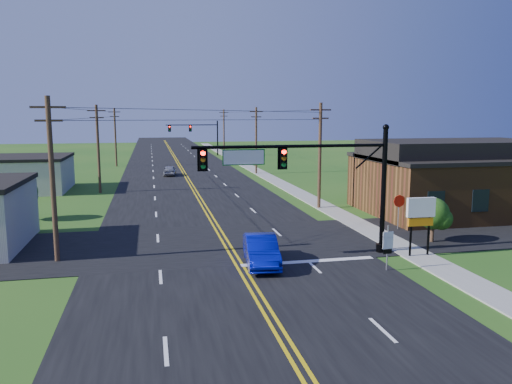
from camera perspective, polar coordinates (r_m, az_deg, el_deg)
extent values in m
plane|color=#1C4C15|center=(20.41, 1.20, -14.28)|extent=(260.00, 260.00, 0.00)
cube|color=black|center=(68.87, -8.33, 2.09)|extent=(16.00, 220.00, 0.04)
cube|color=black|center=(31.61, -3.79, -5.82)|extent=(70.00, 10.00, 0.04)
cube|color=gray|center=(60.65, 2.24, 1.29)|extent=(2.00, 160.00, 0.08)
cylinder|color=black|center=(29.69, 14.35, 0.02)|extent=(0.28, 0.28, 7.20)
cylinder|color=black|center=(30.37, 14.11, -6.24)|extent=(0.60, 0.60, 0.50)
sphere|color=black|center=(29.37, 14.63, 7.17)|extent=(0.36, 0.36, 0.36)
cylinder|color=black|center=(27.41, 4.16, 5.23)|extent=(11.00, 0.18, 0.18)
cube|color=#055F19|center=(26.82, -1.42, 4.00)|extent=(2.30, 0.06, 0.85)
cylinder|color=black|center=(99.24, -4.42, 6.28)|extent=(0.28, 0.28, 7.20)
cylinder|color=black|center=(99.45, -4.40, 4.35)|extent=(0.60, 0.60, 0.50)
sphere|color=black|center=(99.15, -4.45, 8.41)|extent=(0.36, 0.36, 0.36)
cylinder|color=black|center=(98.63, -7.34, 7.61)|extent=(10.00, 0.18, 0.18)
cube|color=#055F19|center=(98.43, -9.21, 7.25)|extent=(2.30, 0.06, 0.85)
cube|color=brown|center=(44.05, 21.63, 0.64)|extent=(14.00, 11.00, 4.40)
cube|color=black|center=(43.80, 21.81, 3.68)|extent=(14.20, 11.20, 0.30)
cube|color=beige|center=(58.50, -26.47, 1.72)|extent=(12.00, 9.00, 3.40)
cube|color=black|center=(58.33, -26.60, 3.53)|extent=(12.20, 9.20, 0.30)
cylinder|color=#3B2D1A|center=(28.96, -22.24, 1.21)|extent=(0.28, 0.28, 9.00)
cube|color=#3B2D1A|center=(28.75, -22.69, 8.94)|extent=(1.80, 0.12, 0.12)
cube|color=#3B2D1A|center=(28.75, -22.61, 7.55)|extent=(1.40, 0.12, 0.12)
cylinder|color=#3B2D1A|center=(53.64, -17.58, 4.68)|extent=(0.28, 0.28, 9.00)
cube|color=#3B2D1A|center=(53.53, -17.78, 8.85)|extent=(1.80, 0.12, 0.12)
cube|color=#3B2D1A|center=(53.53, -17.75, 8.10)|extent=(1.40, 0.12, 0.12)
cylinder|color=#3B2D1A|center=(80.52, -15.77, 6.02)|extent=(0.28, 0.28, 9.00)
cube|color=#3B2D1A|center=(80.44, -15.89, 8.79)|extent=(1.80, 0.12, 0.12)
cube|color=#3B2D1A|center=(80.44, -15.87, 8.30)|extent=(1.40, 0.12, 0.12)
cylinder|color=#3B2D1A|center=(42.82, 7.30, 4.07)|extent=(0.28, 0.28, 9.00)
cube|color=#3B2D1A|center=(42.67, 7.41, 9.29)|extent=(1.80, 0.12, 0.12)
cube|color=#3B2D1A|center=(42.67, 7.39, 8.35)|extent=(1.40, 0.12, 0.12)
cylinder|color=#3B2D1A|center=(67.85, 0.02, 5.88)|extent=(0.28, 0.28, 9.00)
cube|color=#3B2D1A|center=(67.76, 0.02, 9.18)|extent=(1.80, 0.12, 0.12)
cube|color=#3B2D1A|center=(67.76, 0.02, 8.59)|extent=(1.40, 0.12, 0.12)
cylinder|color=#3B2D1A|center=(97.36, -3.68, 6.77)|extent=(0.28, 0.28, 9.00)
cube|color=#3B2D1A|center=(97.30, -3.70, 9.06)|extent=(1.80, 0.12, 0.12)
cube|color=#3B2D1A|center=(97.30, -3.70, 8.65)|extent=(1.40, 0.12, 0.12)
cylinder|color=#3B2D1A|center=(49.22, 12.51, 0.36)|extent=(0.24, 0.24, 1.85)
sphere|color=#1A3D0E|center=(49.01, 12.58, 2.30)|extent=(3.00, 3.00, 3.00)
cylinder|color=#3B2D1A|center=(33.54, 19.49, -4.34)|extent=(0.24, 0.24, 1.32)
sphere|color=#1A3D0E|center=(33.30, 19.59, -2.32)|extent=(2.00, 2.00, 2.00)
cylinder|color=#3B2D1A|center=(42.05, -25.14, -1.92)|extent=(0.24, 0.24, 1.54)
sphere|color=#1A3D0E|center=(41.83, -25.26, -0.03)|extent=(2.40, 2.40, 2.40)
imported|color=#070E9B|center=(26.89, 0.59, -6.77)|extent=(2.15, 4.87, 1.56)
imported|color=#9E9EA2|center=(66.97, -9.83, 2.42)|extent=(1.94, 4.04, 1.33)
cylinder|color=slate|center=(26.70, 14.79, -6.23)|extent=(0.09, 0.09, 2.41)
cube|color=white|center=(26.50, 14.88, -4.76)|extent=(0.60, 0.10, 0.33)
cube|color=white|center=(26.61, 14.84, -5.67)|extent=(0.60, 0.10, 0.60)
cube|color=black|center=(26.72, 14.81, -6.59)|extent=(0.49, 0.09, 0.24)
cylinder|color=slate|center=(36.37, 15.97, -2.36)|extent=(0.08, 0.08, 2.32)
cylinder|color=red|center=(36.18, 16.06, -1.00)|extent=(0.88, 0.09, 0.88)
cylinder|color=black|center=(29.48, 17.30, -4.01)|extent=(0.13, 0.13, 3.32)
cylinder|color=black|center=(30.03, 19.14, -3.87)|extent=(0.13, 0.13, 3.32)
cube|color=silver|center=(29.52, 18.34, -1.67)|extent=(1.66, 0.28, 1.11)
cube|color=#CC720C|center=(29.68, 18.26, -3.25)|extent=(1.48, 0.25, 0.46)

